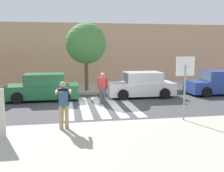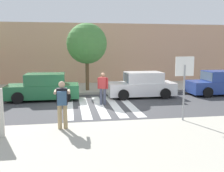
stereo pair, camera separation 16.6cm
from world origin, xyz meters
name	(u,v)px [view 1 (the left image)]	position (x,y,z in m)	size (l,w,h in m)	color
ground_plane	(100,107)	(0.00, 0.00, 0.00)	(120.00, 120.00, 0.00)	#424244
sidewalk_near	(127,152)	(0.00, -6.20, 0.07)	(60.00, 6.00, 0.14)	#B2AD9E
sidewalk_far	(90,88)	(0.00, 6.00, 0.07)	(60.00, 4.80, 0.14)	#B2AD9E
building_facade_far	(85,54)	(0.00, 10.40, 2.50)	(56.00, 4.00, 5.00)	tan
crosswalk_stripe_0	(69,107)	(-1.60, 0.20, 0.00)	(0.44, 5.20, 0.01)	silver
crosswalk_stripe_1	(84,106)	(-0.80, 0.20, 0.00)	(0.44, 5.20, 0.01)	silver
crosswalk_stripe_2	(99,106)	(0.00, 0.20, 0.00)	(0.44, 5.20, 0.01)	silver
crosswalk_stripe_3	(114,105)	(0.80, 0.20, 0.00)	(0.44, 5.20, 0.01)	silver
crosswalk_stripe_4	(129,105)	(1.60, 0.20, 0.00)	(0.44, 5.20, 0.01)	silver
stop_sign	(185,74)	(2.95, -3.53, 2.00)	(0.76, 0.08, 2.55)	gray
photographer_with_backpack	(63,101)	(-1.80, -3.94, 1.17)	(0.58, 0.84, 1.72)	tan
pedestrian_crossing	(103,87)	(0.21, 0.45, 0.97)	(0.55, 0.36, 1.72)	#474C60
parked_car_green	(43,88)	(-3.03, 2.30, 0.73)	(4.10, 1.92, 1.55)	#236B3D
parked_car_white	(141,85)	(2.85, 2.30, 0.73)	(4.10, 1.92, 1.55)	white
parked_car_blue	(219,83)	(8.12, 2.30, 0.73)	(4.10, 1.92, 1.55)	#284293
street_tree_center	(86,44)	(-0.33, 4.58, 3.29)	(2.71, 2.71, 4.52)	brown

